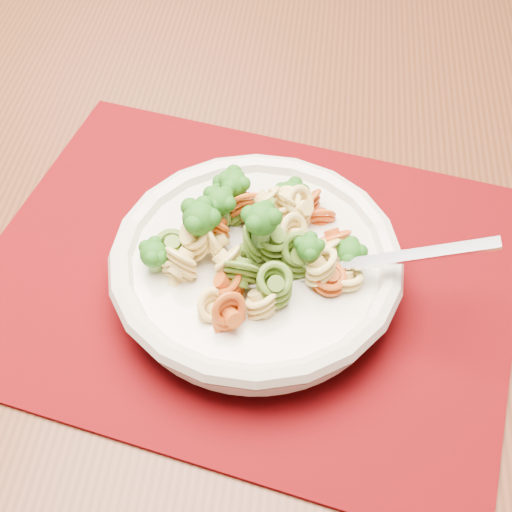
% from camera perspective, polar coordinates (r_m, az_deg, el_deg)
% --- Properties ---
extents(dining_table, '(1.64, 1.23, 0.77)m').
position_cam_1_polar(dining_table, '(0.78, 0.27, 1.45)').
color(dining_table, '#562B18').
rests_on(dining_table, ground).
extents(placemat, '(0.45, 0.35, 0.00)m').
position_cam_1_polar(placemat, '(0.62, -0.73, -1.44)').
color(placemat, '#550403').
rests_on(placemat, dining_table).
extents(pasta_bowl, '(0.24, 0.24, 0.05)m').
position_cam_1_polar(pasta_bowl, '(0.59, -0.00, -0.71)').
color(pasta_bowl, beige).
rests_on(pasta_bowl, placemat).
extents(pasta_broccoli_heap, '(0.21, 0.21, 0.06)m').
position_cam_1_polar(pasta_broccoli_heap, '(0.58, 0.00, 0.38)').
color(pasta_broccoli_heap, '#EEDB75').
rests_on(pasta_broccoli_heap, pasta_bowl).
extents(fork, '(0.18, 0.06, 0.08)m').
position_cam_1_polar(fork, '(0.57, 5.46, -0.97)').
color(fork, silver).
rests_on(fork, pasta_bowl).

